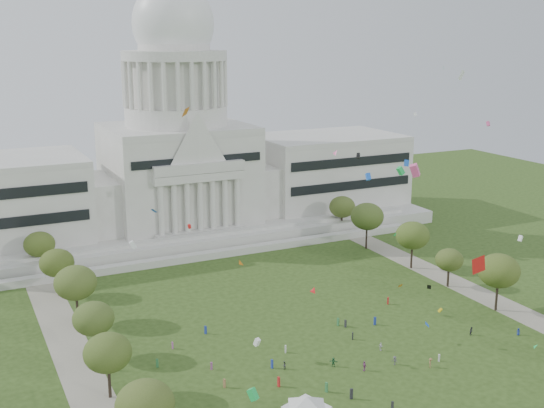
{
  "coord_description": "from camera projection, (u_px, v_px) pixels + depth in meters",
  "views": [
    {
      "loc": [
        -66.61,
        -92.24,
        61.66
      ],
      "look_at": [
        0.0,
        45.0,
        24.0
      ],
      "focal_mm": 45.0,
      "sensor_mm": 36.0,
      "label": 1
    }
  ],
  "objects": [
    {
      "name": "ground",
      "position": [
        380.0,
        386.0,
        123.58
      ],
      "size": [
        400.0,
        400.0,
        0.0
      ],
      "primitive_type": "plane",
      "color": "#2B4416",
      "rests_on": "ground"
    },
    {
      "name": "capitol",
      "position": [
        178.0,
        163.0,
        217.44
      ],
      "size": [
        160.0,
        64.5,
        91.3
      ],
      "color": "beige",
      "rests_on": "ground"
    },
    {
      "name": "path_left",
      "position": [
        80.0,
        370.0,
        129.43
      ],
      "size": [
        8.0,
        160.0,
        0.04
      ],
      "primitive_type": "cube",
      "color": "gray",
      "rests_on": "ground"
    },
    {
      "name": "path_right",
      "position": [
        471.0,
        290.0,
        170.12
      ],
      "size": [
        8.0,
        160.0,
        0.04
      ],
      "primitive_type": "cube",
      "color": "gray",
      "rests_on": "ground"
    },
    {
      "name": "row_tree_l_1",
      "position": [
        145.0,
        405.0,
        100.16
      ],
      "size": [
        8.86,
        8.86,
        12.59
      ],
      "color": "black",
      "rests_on": "ground"
    },
    {
      "name": "row_tree_l_2",
      "position": [
        108.0,
        353.0,
        117.56
      ],
      "size": [
        8.42,
        8.42,
        11.97
      ],
      "color": "black",
      "rests_on": "ground"
    },
    {
      "name": "row_tree_r_2",
      "position": [
        499.0,
        271.0,
        155.21
      ],
      "size": [
        9.55,
        9.55,
        13.58
      ],
      "color": "black",
      "rests_on": "ground"
    },
    {
      "name": "row_tree_l_3",
      "position": [
        93.0,
        319.0,
        132.54
      ],
      "size": [
        8.12,
        8.12,
        11.55
      ],
      "color": "black",
      "rests_on": "ground"
    },
    {
      "name": "row_tree_r_3",
      "position": [
        449.0,
        260.0,
        170.82
      ],
      "size": [
        7.01,
        7.01,
        9.98
      ],
      "color": "black",
      "rests_on": "ground"
    },
    {
      "name": "row_tree_l_4",
      "position": [
        75.0,
        283.0,
        148.42
      ],
      "size": [
        9.29,
        9.29,
        13.21
      ],
      "color": "black",
      "rests_on": "ground"
    },
    {
      "name": "row_tree_r_4",
      "position": [
        413.0,
        235.0,
        184.03
      ],
      "size": [
        9.19,
        9.19,
        13.06
      ],
      "color": "black",
      "rests_on": "ground"
    },
    {
      "name": "row_tree_l_5",
      "position": [
        57.0,
        263.0,
        164.41
      ],
      "size": [
        8.33,
        8.33,
        11.85
      ],
      "color": "black",
      "rests_on": "ground"
    },
    {
      "name": "row_tree_r_5",
      "position": [
        367.0,
        216.0,
        200.94
      ],
      "size": [
        9.82,
        9.82,
        13.96
      ],
      "color": "black",
      "rests_on": "ground"
    },
    {
      "name": "row_tree_l_6",
      "position": [
        39.0,
        244.0,
        179.58
      ],
      "size": [
        8.19,
        8.19,
        11.64
      ],
      "color": "black",
      "rests_on": "ground"
    },
    {
      "name": "row_tree_r_6",
      "position": [
        342.0,
        207.0,
        217.99
      ],
      "size": [
        8.42,
        8.42,
        11.97
      ],
      "color": "black",
      "rests_on": "ground"
    },
    {
      "name": "event_tent",
      "position": [
        307.0,
        402.0,
        111.21
      ],
      "size": [
        10.62,
        10.62,
        4.68
      ],
      "color": "#4C4C4C",
      "rests_on": "ground"
    },
    {
      "name": "person_0",
      "position": [
        518.0,
        332.0,
        144.29
      ],
      "size": [
        0.75,
        0.9,
        1.56
      ],
      "primitive_type": "imported",
      "rotation": [
        0.0,
        0.0,
        5.11
      ],
      "color": "navy",
      "rests_on": "ground"
    },
    {
      "name": "person_2",
      "position": [
        472.0,
        331.0,
        144.32
      ],
      "size": [
        1.02,
        0.83,
        1.81
      ],
      "primitive_type": "imported",
      "rotation": [
        0.0,
        0.0,
        0.38
      ],
      "color": "#26262B",
      "rests_on": "ground"
    },
    {
      "name": "person_3",
      "position": [
        395.0,
        361.0,
        131.2
      ],
      "size": [
        1.07,
        1.29,
        1.78
      ],
      "primitive_type": "imported",
      "rotation": [
        0.0,
        0.0,
        5.22
      ],
      "color": "#4C4C51",
      "rests_on": "ground"
    },
    {
      "name": "person_4",
      "position": [
        364.0,
        366.0,
        128.87
      ],
      "size": [
        0.68,
        1.19,
        1.98
      ],
      "primitive_type": "imported",
      "rotation": [
        0.0,
        0.0,
        4.67
      ],
      "color": "#994C8C",
      "rests_on": "ground"
    },
    {
      "name": "person_5",
      "position": [
        333.0,
        362.0,
        130.53
      ],
      "size": [
        1.74,
        1.6,
        1.84
      ],
      "primitive_type": "imported",
      "rotation": [
        0.0,
        0.0,
        2.46
      ],
      "color": "#33723F",
      "rests_on": "ground"
    },
    {
      "name": "person_8",
      "position": [
        284.0,
        365.0,
        129.57
      ],
      "size": [
        0.86,
        0.61,
        1.62
      ],
      "primitive_type": "imported",
      "rotation": [
        0.0,
        0.0,
        3.31
      ],
      "color": "#4C4C51",
      "rests_on": "ground"
    },
    {
      "name": "person_9",
      "position": [
        431.0,
        363.0,
        130.18
      ],
      "size": [
        1.21,
        1.37,
        1.9
      ],
      "primitive_type": "imported",
      "rotation": [
        0.0,
        0.0,
        0.97
      ],
      "color": "olive",
      "rests_on": "ground"
    },
    {
      "name": "person_10",
      "position": [
        381.0,
        347.0,
        137.13
      ],
      "size": [
        0.82,
        1.12,
        1.71
      ],
      "primitive_type": "imported",
      "rotation": [
        0.0,
        0.0,
        1.87
      ],
      "color": "silver",
      "rests_on": "ground"
    },
    {
      "name": "distant_crowd",
      "position": [
        289.0,
        362.0,
        130.81
      ],
      "size": [
        66.31,
        42.84,
        1.95
      ],
      "color": "#33723F",
      "rests_on": "ground"
    },
    {
      "name": "kite_swarm",
      "position": [
        369.0,
        204.0,
        126.25
      ],
      "size": [
        86.33,
        104.32,
        65.34
      ],
      "color": "white",
      "rests_on": "ground"
    }
  ]
}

